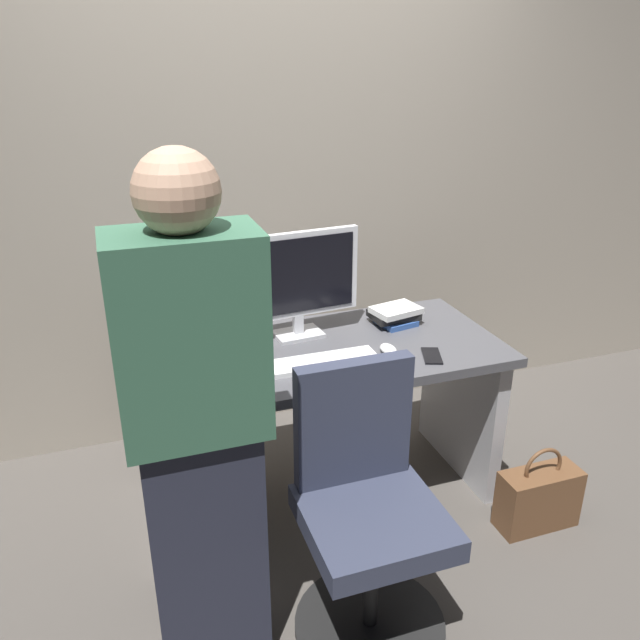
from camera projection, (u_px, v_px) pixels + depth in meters
The scene contains 12 objects.
ground_plane at pixel (316, 493), 2.87m from camera, with size 9.00×9.00×0.00m, color #4C4742.
wall_back at pixel (262, 132), 2.97m from camera, with size 6.40×0.10×3.00m, color #9E9384.
desk at pixel (316, 395), 2.68m from camera, with size 1.54×0.71×0.72m.
office_chair at pixel (367, 518), 2.09m from camera, with size 0.52×0.52×0.94m.
person_at_desk at pixel (198, 433), 1.81m from camera, with size 0.40×0.24×1.64m.
monitor at pixel (297, 279), 2.62m from camera, with size 0.54×0.16×0.46m.
keyboard at pixel (324, 362), 2.47m from camera, with size 0.43×0.13×0.02m, color white.
mouse at pixel (388, 349), 2.55m from camera, with size 0.06×0.10×0.03m, color white.
cup_near_keyboard at pixel (198, 369), 2.32m from camera, with size 0.07×0.07×0.10m, color silver.
book_stack at pixel (395, 315), 2.82m from camera, with size 0.23×0.19×0.08m.
cell_phone at pixel (432, 356), 2.53m from camera, with size 0.07×0.14×0.01m, color black.
handbag at pixel (538, 498), 2.63m from camera, with size 0.34×0.14×0.38m.
Camera 1 is at (-0.75, -2.22, 1.84)m, focal length 35.61 mm.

